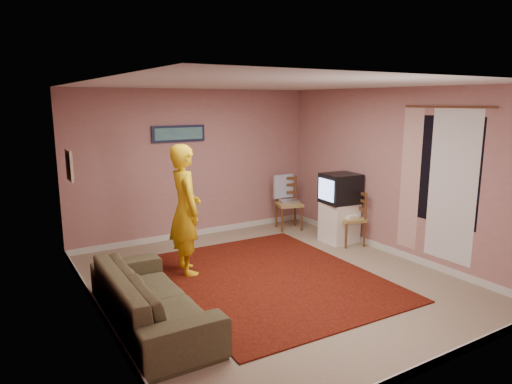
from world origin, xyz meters
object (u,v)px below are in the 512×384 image
chair_a (289,198)px  chair_b (351,212)px  crt_tv (340,188)px  person (185,210)px  tv_cabinet (339,222)px  sofa (151,297)px

chair_a → chair_b: 1.37m
crt_tv → chair_b: 0.45m
crt_tv → chair_a: bearing=109.0°
chair_a → person: 2.77m
crt_tv → chair_b: crt_tv is taller
chair_b → chair_a: bearing=-150.4°
chair_a → person: (-2.54, -1.08, 0.31)m
tv_cabinet → chair_b: (0.05, -0.23, 0.22)m
tv_cabinet → chair_b: 0.32m
crt_tv → tv_cabinet: bearing=0.0°
chair_a → sofa: bearing=-130.2°
tv_cabinet → sofa: bearing=-162.1°
sofa → person: bearing=-36.5°
tv_cabinet → chair_a: (-0.28, 1.10, 0.26)m
tv_cabinet → person: size_ratio=0.38×
crt_tv → chair_b: bearing=-71.4°
tv_cabinet → chair_a: 1.16m
crt_tv → sofa: (-3.74, -1.21, -0.62)m
crt_tv → chair_a: (-0.27, 1.10, -0.34)m
tv_cabinet → chair_b: chair_b is taller
chair_a → person: bearing=-140.9°
person → chair_a: bearing=-61.5°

